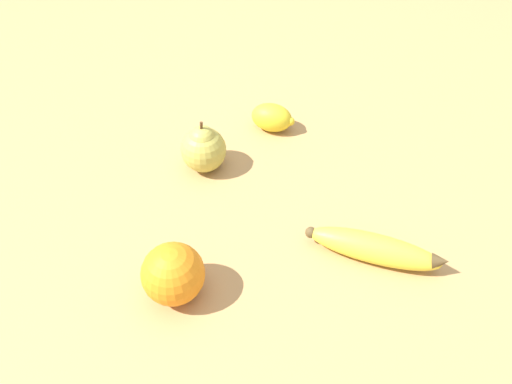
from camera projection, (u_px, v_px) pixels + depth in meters
ground_plane at (247, 200)px, 0.83m from camera, size 3.00×3.00×0.00m
banana at (375, 248)px, 0.73m from camera, size 0.17×0.17×0.04m
orange at (173, 274)px, 0.67m from camera, size 0.09×0.09×0.09m
pear at (203, 148)px, 0.86m from camera, size 0.08×0.08×0.10m
lemon at (272, 118)px, 0.95m from camera, size 0.09×0.09×0.05m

